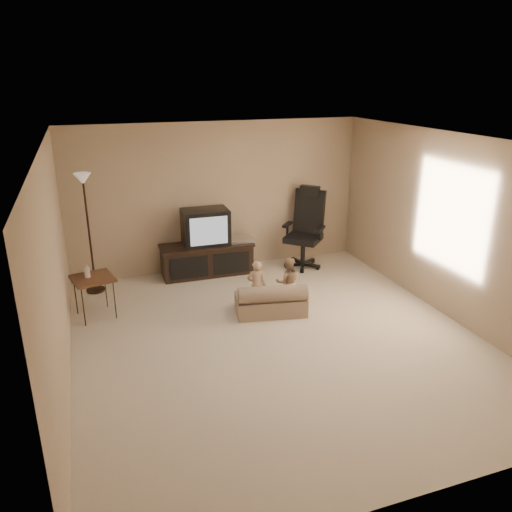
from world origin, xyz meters
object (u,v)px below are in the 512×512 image
Objects in this scene: toddler_left at (256,286)px; toddler_right at (288,282)px; tv_stand at (207,248)px; side_table at (92,279)px; office_chair at (305,239)px; floor_lamp at (86,207)px; child_sofa at (271,301)px.

toddler_right is at bearing -170.84° from toddler_left.
tv_stand is 1.99× the size of side_table.
toddler_right is at bearing -78.82° from office_chair.
office_chair is at bearing 13.35° from side_table.
floor_lamp is 1.76× the size of child_sofa.
tv_stand is at bearing -47.79° from toddler_right.
tv_stand is 2.04m from floor_lamp.
child_sofa is (0.48, -1.80, -0.27)m from tv_stand.
office_chair is 0.76× the size of floor_lamp.
office_chair is 1.33× the size of child_sofa.
office_chair reaches higher than tv_stand.
office_chair reaches higher than child_sofa.
toddler_right is at bearing -29.46° from floor_lamp.
office_chair is 1.88× the size of toddler_right.
floor_lamp is at bearing -174.81° from tv_stand.
office_chair is at bearing -106.80° from toddler_right.
tv_stand is at bearing 115.65° from child_sofa.
toddler_right is (0.80, -1.62, -0.09)m from tv_stand.
child_sofa is 0.31m from toddler_left.
side_table is 0.43× the size of floor_lamp.
side_table is 0.75× the size of child_sofa.
child_sofa is 1.41× the size of toddler_left.
side_table is (-3.58, -0.85, 0.06)m from office_chair.
tv_stand is 1.73m from office_chair.
toddler_left is (0.33, -1.59, -0.09)m from tv_stand.
toddler_left and toddler_right have the same top height.
side_table is 2.27m from toddler_left.
child_sofa is (2.34, -0.74, -0.37)m from side_table.
toddler_left is 1.00× the size of toddler_right.
floor_lamp is at bearing 88.19° from side_table.
side_table is at bearing 173.16° from child_sofa.
toddler_left is at bearing -13.80° from side_table.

